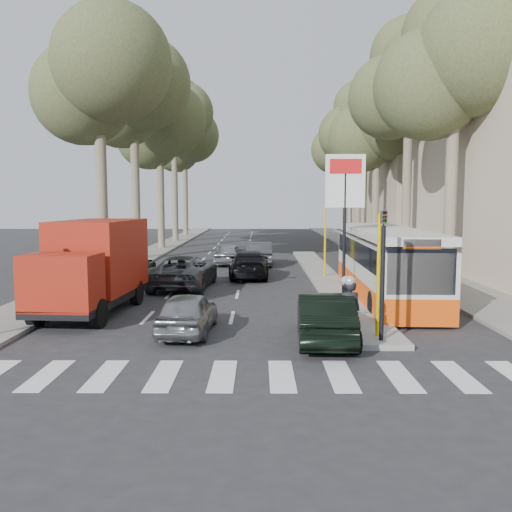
# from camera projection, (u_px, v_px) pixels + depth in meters

# --- Properties ---
(ground) EXTENTS (120.00, 120.00, 0.00)m
(ground) POSITION_uv_depth(u_px,v_px,m) (259.00, 332.00, 15.93)
(ground) COLOR #28282B
(ground) RESTS_ON ground
(sidewalk_right) EXTENTS (3.20, 70.00, 0.12)m
(sidewalk_right) POSITION_uv_depth(u_px,v_px,m) (373.00, 252.00, 40.74)
(sidewalk_right) COLOR gray
(sidewalk_right) RESTS_ON ground
(median_left) EXTENTS (2.40, 64.00, 0.12)m
(median_left) POSITION_uv_depth(u_px,v_px,m) (160.00, 248.00, 43.82)
(median_left) COLOR gray
(median_left) RESTS_ON ground
(traffic_island) EXTENTS (1.50, 26.00, 0.16)m
(traffic_island) POSITION_uv_depth(u_px,v_px,m) (325.00, 277.00, 26.84)
(traffic_island) COLOR gray
(traffic_island) RESTS_ON ground
(building_far) EXTENTS (11.00, 20.00, 16.00)m
(building_far) POSITION_uv_depth(u_px,v_px,m) (431.00, 155.00, 48.86)
(building_far) COLOR #B7A88E
(building_far) RESTS_ON ground
(billboard) EXTENTS (1.50, 12.10, 5.60)m
(billboard) POSITION_uv_depth(u_px,v_px,m) (345.00, 205.00, 20.51)
(billboard) COLOR yellow
(billboard) RESTS_ON ground
(traffic_light_island) EXTENTS (0.16, 0.41, 3.60)m
(traffic_light_island) POSITION_uv_depth(u_px,v_px,m) (383.00, 253.00, 14.16)
(traffic_light_island) COLOR black
(traffic_light_island) RESTS_ON ground
(tree_l_a) EXTENTS (7.40, 7.20, 14.10)m
(tree_l_a) POSITION_uv_depth(u_px,v_px,m) (101.00, 69.00, 26.98)
(tree_l_a) COLOR #6B604C
(tree_l_a) RESTS_ON ground
(tree_l_b) EXTENTS (7.40, 7.20, 14.88)m
(tree_l_b) POSITION_uv_depth(u_px,v_px,m) (136.00, 89.00, 34.87)
(tree_l_b) COLOR #6B604C
(tree_l_b) RESTS_ON ground
(tree_l_c) EXTENTS (7.40, 7.20, 13.71)m
(tree_l_c) POSITION_uv_depth(u_px,v_px,m) (161.00, 123.00, 42.93)
(tree_l_c) COLOR #6B604C
(tree_l_c) RESTS_ON ground
(tree_l_d) EXTENTS (7.40, 7.20, 15.66)m
(tree_l_d) POSITION_uv_depth(u_px,v_px,m) (175.00, 116.00, 50.71)
(tree_l_d) COLOR #6B604C
(tree_l_d) RESTS_ON ground
(tree_l_e) EXTENTS (7.40, 7.20, 14.49)m
(tree_l_e) POSITION_uv_depth(u_px,v_px,m) (186.00, 138.00, 58.78)
(tree_l_e) COLOR #6B604C
(tree_l_e) RESTS_ON ground
(tree_r_a) EXTENTS (7.40, 7.20, 14.10)m
(tree_r_a) POSITION_uv_depth(u_px,v_px,m) (457.00, 58.00, 24.89)
(tree_r_a) COLOR #6B604C
(tree_r_a) RESTS_ON ground
(tree_r_b) EXTENTS (7.40, 7.20, 15.27)m
(tree_r_b) POSITION_uv_depth(u_px,v_px,m) (412.00, 76.00, 32.74)
(tree_r_b) COLOR #6B604C
(tree_r_b) RESTS_ON ground
(tree_r_c) EXTENTS (7.40, 7.20, 13.32)m
(tree_r_c) POSITION_uv_depth(u_px,v_px,m) (379.00, 123.00, 40.88)
(tree_r_c) COLOR #6B604C
(tree_r_c) RESTS_ON ground
(tree_r_d) EXTENTS (7.40, 7.20, 14.88)m
(tree_r_d) POSITION_uv_depth(u_px,v_px,m) (361.00, 121.00, 48.69)
(tree_r_d) COLOR #6B604C
(tree_r_d) RESTS_ON ground
(tree_r_e) EXTENTS (7.40, 7.20, 14.10)m
(tree_r_e) POSITION_uv_depth(u_px,v_px,m) (347.00, 139.00, 56.72)
(tree_r_e) COLOR #6B604C
(tree_r_e) RESTS_ON ground
(silver_hatchback) EXTENTS (1.63, 3.66, 1.22)m
(silver_hatchback) POSITION_uv_depth(u_px,v_px,m) (188.00, 313.00, 15.74)
(silver_hatchback) COLOR gray
(silver_hatchback) RESTS_ON ground
(dark_hatchback) EXTENTS (1.66, 4.20, 1.36)m
(dark_hatchback) POSITION_uv_depth(u_px,v_px,m) (325.00, 317.00, 14.85)
(dark_hatchback) COLOR black
(dark_hatchback) RESTS_ON ground
(queue_car_a) EXTENTS (2.78, 5.36, 1.44)m
(queue_car_a) POSITION_uv_depth(u_px,v_px,m) (184.00, 272.00, 24.07)
(queue_car_a) COLOR #55585E
(queue_car_a) RESTS_ON ground
(queue_car_b) EXTENTS (1.93, 4.74, 1.37)m
(queue_car_b) POSITION_uv_depth(u_px,v_px,m) (249.00, 264.00, 27.24)
(queue_car_b) COLOR black
(queue_car_b) RESTS_ON ground
(queue_car_c) EXTENTS (1.80, 3.94, 1.31)m
(queue_car_c) POSITION_uv_depth(u_px,v_px,m) (228.00, 254.00, 32.85)
(queue_car_c) COLOR #9FA1A6
(queue_car_c) RESTS_ON ground
(queue_car_d) EXTENTS (1.62, 4.36, 1.42)m
(queue_car_d) POSITION_uv_depth(u_px,v_px,m) (260.00, 254.00, 32.46)
(queue_car_d) COLOR #48494F
(queue_car_d) RESTS_ON ground
(queue_car_e) EXTENTS (1.90, 4.40, 1.26)m
(queue_car_e) POSITION_uv_depth(u_px,v_px,m) (133.00, 266.00, 26.75)
(queue_car_e) COLOR black
(queue_car_e) RESTS_ON ground
(red_truck) EXTENTS (2.70, 6.11, 3.18)m
(red_truck) POSITION_uv_depth(u_px,v_px,m) (93.00, 265.00, 18.55)
(red_truck) COLOR black
(red_truck) RESTS_ON ground
(city_bus) EXTENTS (2.60, 10.71, 2.81)m
(city_bus) POSITION_uv_depth(u_px,v_px,m) (385.00, 261.00, 21.31)
(city_bus) COLOR #FA510D
(city_bus) RESTS_ON ground
(motorcycle) EXTENTS (0.84, 2.21, 1.88)m
(motorcycle) POSITION_uv_depth(u_px,v_px,m) (347.00, 312.00, 14.57)
(motorcycle) COLOR black
(motorcycle) RESTS_ON ground
(pedestrian_near) EXTENTS (1.20, 1.11, 1.88)m
(pedestrian_near) POSITION_uv_depth(u_px,v_px,m) (404.00, 257.00, 26.90)
(pedestrian_near) COLOR #43344F
(pedestrian_near) RESTS_ON sidewalk_right
(pedestrian_far) EXTENTS (1.25, 0.58, 1.92)m
(pedestrian_far) POSITION_uv_depth(u_px,v_px,m) (415.00, 252.00, 29.59)
(pedestrian_far) COLOR brown
(pedestrian_far) RESTS_ON sidewalk_right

